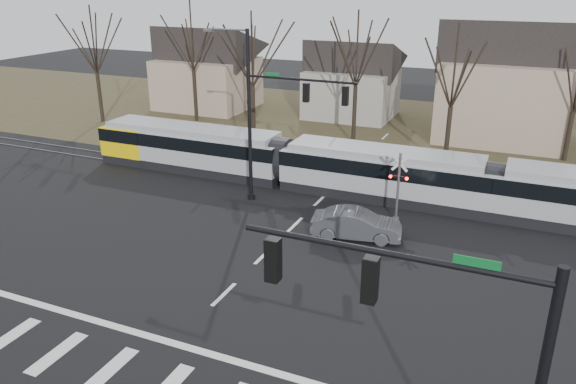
% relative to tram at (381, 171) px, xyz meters
% --- Properties ---
extents(ground, '(140.00, 140.00, 0.00)m').
position_rel_tram_xyz_m(ground, '(-3.20, -16.00, -1.69)').
color(ground, black).
extents(grass_verge, '(140.00, 28.00, 0.01)m').
position_rel_tram_xyz_m(grass_verge, '(-3.20, 16.00, -1.69)').
color(grass_verge, '#38331E').
rests_on(grass_verge, ground).
extents(crosswalk, '(27.00, 2.60, 0.01)m').
position_rel_tram_xyz_m(crosswalk, '(-3.20, -20.00, -1.69)').
color(crosswalk, silver).
rests_on(crosswalk, ground).
extents(stop_line, '(28.00, 0.35, 0.01)m').
position_rel_tram_xyz_m(stop_line, '(-3.20, -17.80, -1.69)').
color(stop_line, silver).
rests_on(stop_line, ground).
extents(lane_dashes, '(0.18, 30.00, 0.01)m').
position_rel_tram_xyz_m(lane_dashes, '(-3.20, -0.00, -1.69)').
color(lane_dashes, silver).
rests_on(lane_dashes, ground).
extents(rail_pair, '(90.00, 1.52, 0.06)m').
position_rel_tram_xyz_m(rail_pair, '(-3.20, -0.20, -1.66)').
color(rail_pair, '#59595E').
rests_on(rail_pair, ground).
extents(tram, '(41.01, 3.04, 3.11)m').
position_rel_tram_xyz_m(tram, '(0.00, 0.00, 0.00)').
color(tram, gray).
rests_on(tram, ground).
extents(sedan, '(3.45, 5.33, 1.55)m').
position_rel_tram_xyz_m(sedan, '(0.40, -6.26, -0.92)').
color(sedan, '#414247').
rests_on(sedan, ground).
extents(signal_pole_near_right, '(6.72, 0.44, 8.00)m').
position_rel_tram_xyz_m(signal_pole_near_right, '(6.91, -22.00, 3.47)').
color(signal_pole_near_right, black).
rests_on(signal_pole_near_right, ground).
extents(signal_pole_far, '(9.28, 0.44, 10.20)m').
position_rel_tram_xyz_m(signal_pole_far, '(-5.61, -3.50, 4.01)').
color(signal_pole_far, black).
rests_on(signal_pole_far, ground).
extents(rail_crossing_signal, '(1.08, 0.36, 4.00)m').
position_rel_tram_xyz_m(rail_crossing_signal, '(1.80, -3.21, 0.19)').
color(rail_crossing_signal, '#59595B').
rests_on(rail_crossing_signal, ground).
extents(tree_row, '(59.20, 7.20, 10.00)m').
position_rel_tram_xyz_m(tree_row, '(-1.20, 10.00, 3.31)').
color(tree_row, black).
rests_on(tree_row, ground).
extents(house_a, '(9.72, 8.64, 8.60)m').
position_rel_tram_xyz_m(house_a, '(-23.20, 18.00, 2.77)').
color(house_a, gray).
rests_on(house_a, ground).
extents(house_b, '(8.64, 7.56, 7.65)m').
position_rel_tram_xyz_m(house_b, '(-8.20, 20.00, 2.28)').
color(house_b, gray).
rests_on(house_b, ground).
extents(house_c, '(10.80, 8.64, 10.10)m').
position_rel_tram_xyz_m(house_c, '(5.80, 17.00, 3.54)').
color(house_c, gray).
rests_on(house_c, ground).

